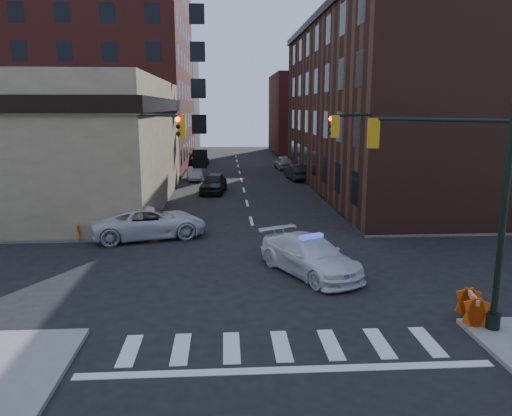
{
  "coord_description": "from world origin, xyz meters",
  "views": [
    {
      "loc": [
        -1.64,
        -20.57,
        7.05
      ],
      "look_at": [
        -0.13,
        3.3,
        2.2
      ],
      "focal_mm": 35.0,
      "sensor_mm": 36.0,
      "label": 1
    }
  ],
  "objects": [
    {
      "name": "tree_ne_far",
      "position": [
        7.5,
        34.0,
        3.49
      ],
      "size": [
        3.0,
        3.0,
        4.85
      ],
      "color": "black",
      "rests_on": "sidewalk_ne"
    },
    {
      "name": "signal_pole_se",
      "position": [
        6.04,
        -5.52,
        4.61
      ],
      "size": [
        5.4,
        5.27,
        8.0
      ],
      "rotation": [
        0.0,
        0.0,
        2.36
      ],
      "color": "black",
      "rests_on": "sidewalk_se"
    },
    {
      "name": "signal_pole_ne",
      "position": [
        5.84,
        5.35,
        4.34
      ],
      "size": [
        3.67,
        3.58,
        8.0
      ],
      "rotation": [
        0.0,
        0.0,
        -2.36
      ],
      "color": "black",
      "rests_on": "sidewalk_ne"
    },
    {
      "name": "tree_ne_near",
      "position": [
        7.5,
        26.0,
        3.49
      ],
      "size": [
        3.0,
        3.0,
        4.85
      ],
      "color": "black",
      "rests_on": "sidewalk_ne"
    },
    {
      "name": "pedestrian_c",
      "position": [
        -10.14,
        6.0,
        1.07
      ],
      "size": [
        1.09,
        1.07,
        1.85
      ],
      "primitive_type": "imported",
      "rotation": [
        0.0,
        0.0,
        0.76
      ],
      "color": "black",
      "rests_on": "sidewalk_nw"
    },
    {
      "name": "parked_car_wnear",
      "position": [
        -2.59,
        20.73,
        0.82
      ],
      "size": [
        2.49,
        5.0,
        1.64
      ],
      "primitive_type": "imported",
      "rotation": [
        0.0,
        0.0,
        -0.12
      ],
      "color": "black",
      "rests_on": "ground"
    },
    {
      "name": "filler_nw",
      "position": [
        -16.0,
        62.0,
        8.0
      ],
      "size": [
        20.0,
        18.0,
        16.0
      ],
      "primitive_type": "cube",
      "color": "brown",
      "rests_on": "ground"
    },
    {
      "name": "parked_car_efar",
      "position": [
        5.19,
        36.32,
        0.74
      ],
      "size": [
        2.07,
        4.45,
        1.48
      ],
      "primitive_type": "imported",
      "rotation": [
        0.0,
        0.0,
        3.22
      ],
      "color": "#909298",
      "rests_on": "ground"
    },
    {
      "name": "filler_ne",
      "position": [
        14.0,
        58.0,
        6.0
      ],
      "size": [
        16.0,
        16.0,
        12.0
      ],
      "primitive_type": "cube",
      "color": "#5D221D",
      "rests_on": "ground"
    },
    {
      "name": "barricade_nw_b",
      "position": [
        -9.38,
        6.33,
        0.62
      ],
      "size": [
        1.35,
        0.87,
        0.93
      ],
      "primitive_type": null,
      "rotation": [
        0.0,
        0.0,
        0.21
      ],
      "color": "#CE5F09",
      "rests_on": "sidewalk_nw"
    },
    {
      "name": "parked_car_wfar",
      "position": [
        -4.61,
        28.18,
        0.64
      ],
      "size": [
        1.8,
        4.03,
        1.29
      ],
      "primitive_type": "imported",
      "rotation": [
        0.0,
        0.0,
        0.12
      ],
      "color": "#919399",
      "rests_on": "ground"
    },
    {
      "name": "sidewalk_nw",
      "position": [
        -23.0,
        32.75,
        0.07
      ],
      "size": [
        34.0,
        54.5,
        0.15
      ],
      "primitive_type": "cube",
      "color": "gray",
      "rests_on": "ground"
    },
    {
      "name": "barrel_road",
      "position": [
        2.09,
        2.67,
        0.48
      ],
      "size": [
        0.71,
        0.71,
        0.95
      ],
      "primitive_type": "cylinder",
      "rotation": [
        0.0,
        0.0,
        0.43
      ],
      "color": "#DD470A",
      "rests_on": "ground"
    },
    {
      "name": "apartment_block",
      "position": [
        -18.5,
        40.0,
        12.0
      ],
      "size": [
        25.0,
        25.0,
        24.0
      ],
      "primitive_type": "cube",
      "color": "#5D221D",
      "rests_on": "ground"
    },
    {
      "name": "police_car",
      "position": [
        1.96,
        -0.24,
        0.8
      ],
      "size": [
        4.5,
        5.95,
        1.61
      ],
      "primitive_type": "imported",
      "rotation": [
        0.0,
        0.0,
        0.47
      ],
      "color": "white",
      "rests_on": "ground"
    },
    {
      "name": "bank_building",
      "position": [
        -17.0,
        16.5,
        4.5
      ],
      "size": [
        22.0,
        22.0,
        9.0
      ],
      "primitive_type": "cube",
      "color": "tan",
      "rests_on": "ground"
    },
    {
      "name": "barricade_nw_a",
      "position": [
        -8.97,
        5.7,
        0.59
      ],
      "size": [
        1.26,
        0.76,
        0.89
      ],
      "primitive_type": null,
      "rotation": [
        0.0,
        0.0,
        0.15
      ],
      "color": "red",
      "rests_on": "sidewalk_nw"
    },
    {
      "name": "pedestrian_b",
      "position": [
        -10.98,
        8.41,
        1.13
      ],
      "size": [
        1.08,
        0.92,
        1.95
      ],
      "primitive_type": "imported",
      "rotation": [
        0.0,
        0.0,
        0.21
      ],
      "color": "black",
      "rests_on": "sidewalk_nw"
    },
    {
      "name": "commercial_row_ne",
      "position": [
        13.0,
        22.5,
        7.0
      ],
      "size": [
        14.0,
        34.0,
        14.0
      ],
      "primitive_type": "cube",
      "color": "#47251C",
      "rests_on": "ground"
    },
    {
      "name": "pedestrian_a",
      "position": [
        -6.81,
        6.0,
        1.0
      ],
      "size": [
        0.7,
        0.54,
        1.7
      ],
      "primitive_type": "imported",
      "rotation": [
        0.0,
        0.0,
        -0.24
      ],
      "color": "black",
      "rests_on": "sidewalk_nw"
    },
    {
      "name": "sidewalk_ne",
      "position": [
        23.0,
        32.75,
        0.07
      ],
      "size": [
        34.0,
        54.5,
        0.15
      ],
      "primitive_type": "cube",
      "color": "gray",
      "rests_on": "ground"
    },
    {
      "name": "pickup",
      "position": [
        -5.8,
        6.32,
        0.86
      ],
      "size": [
        6.74,
        4.44,
        1.72
      ],
      "primitive_type": "imported",
      "rotation": [
        0.0,
        0.0,
        1.85
      ],
      "color": "silver",
      "rests_on": "ground"
    },
    {
      "name": "barricade_se_a",
      "position": [
        6.4,
        -5.7,
        0.61
      ],
      "size": [
        0.85,
        1.33,
        0.92
      ],
      "primitive_type": null,
      "rotation": [
        0.0,
        0.0,
        1.37
      ],
      "color": "#E8430A",
      "rests_on": "sidewalk_se"
    },
    {
      "name": "ground",
      "position": [
        0.0,
        0.0,
        0.0
      ],
      "size": [
        140.0,
        140.0,
        0.0
      ],
      "primitive_type": "plane",
      "color": "black",
      "rests_on": "ground"
    },
    {
      "name": "barrel_bank",
      "position": [
        -5.5,
        5.6,
        0.51
      ],
      "size": [
        0.63,
        0.63,
        1.03
      ],
      "primitive_type": "cylinder",
      "rotation": [
        0.0,
        0.0,
        -0.1
      ],
      "color": "#C75209",
      "rests_on": "ground"
    },
    {
      "name": "parked_car_wdeep",
      "position": [
        -4.87,
        42.78,
        0.82
      ],
      "size": [
        2.81,
        5.86,
        1.65
      ],
      "primitive_type": "imported",
      "rotation": [
        0.0,
        0.0,
        0.09
      ],
      "color": "black",
      "rests_on": "ground"
    },
    {
      "name": "parked_car_enear",
      "position": [
        5.5,
        27.85,
        0.77
      ],
      "size": [
        2.18,
        4.85,
        1.55
      ],
      "primitive_type": "imported",
      "rotation": [
        0.0,
        0.0,
        3.26
      ],
      "color": "black",
      "rests_on": "ground"
    },
    {
      "name": "signal_pole_nw",
      "position": [
        -5.85,
        5.34,
        4.34
      ],
      "size": [
        3.58,
        3.67,
        8.0
      ],
      "rotation": [
        0.0,
        0.0,
        -0.79
      ],
      "color": "black",
      "rests_on": "sidewalk_nw"
    }
  ]
}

